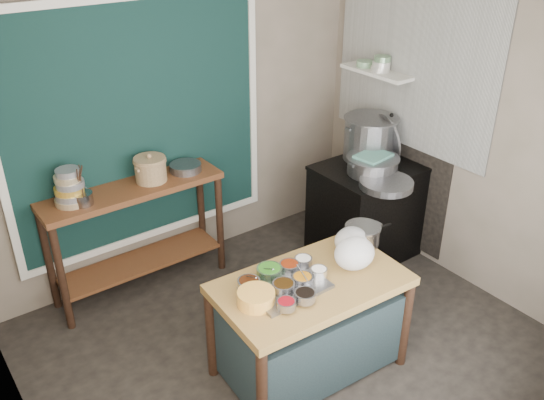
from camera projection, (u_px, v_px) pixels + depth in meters
floor at (286, 343)px, 4.32m from camera, size 3.50×3.00×0.02m
back_wall at (176, 110)px, 4.73m from camera, size 3.50×0.02×2.80m
right_wall at (463, 118)px, 4.58m from camera, size 0.02×3.00×2.80m
curtain_panel at (139, 126)px, 4.55m from camera, size 2.10×0.02×1.90m
curtain_frame at (140, 127)px, 4.54m from camera, size 2.22×0.03×2.02m
tile_panel at (414, 48)px, 4.74m from camera, size 0.02×1.70×1.70m
soot_patch at (392, 170)px, 5.36m from camera, size 0.01×1.30×1.30m
wall_shelf at (377, 72)px, 5.02m from camera, size 0.22×0.70×0.03m
prep_table at (309, 326)px, 3.91m from camera, size 1.29×0.79×0.75m
back_counter at (138, 239)px, 4.72m from camera, size 1.45×0.40×0.95m
stove_block at (367, 212)px, 5.21m from camera, size 0.90×0.68×0.85m
stove_top at (371, 168)px, 5.01m from camera, size 0.92×0.69×0.03m
condiment_tray at (286, 287)px, 3.66m from camera, size 0.51×0.37×0.02m
condiment_bowls at (282, 282)px, 3.64m from camera, size 0.60×0.48×0.07m
yellow_basin at (256, 298)px, 3.51m from camera, size 0.30×0.30×0.09m
saucepan at (362, 235)px, 4.10m from camera, size 0.29×0.29×0.14m
plastic_bag_a at (354, 253)px, 3.83m from camera, size 0.34×0.30×0.22m
plastic_bag_b at (351, 240)px, 4.00m from camera, size 0.26×0.23×0.18m
bowl_stack at (70, 189)px, 4.20m from camera, size 0.24×0.24×0.27m
utensil_cup at (83, 199)px, 4.22m from camera, size 0.18×0.18×0.09m
ceramic_crock at (151, 170)px, 4.55m from camera, size 0.35×0.35×0.18m
wide_bowl at (186, 167)px, 4.74m from camera, size 0.29×0.29×0.06m
stock_pot at (370, 138)px, 5.06m from camera, size 0.55×0.55×0.38m
pot_lid at (388, 137)px, 5.03m from camera, size 0.24×0.44×0.42m
steamer at (372, 165)px, 4.85m from camera, size 0.50×0.50×0.15m
green_cloth at (373, 156)px, 4.81m from camera, size 0.31×0.26×0.02m
shallow_pan at (386, 184)px, 4.63m from camera, size 0.52×0.52×0.06m
shelf_bowl_stack at (381, 64)px, 4.95m from camera, size 0.17×0.17×0.13m
shelf_bowl_green at (365, 64)px, 5.11m from camera, size 0.19×0.19×0.05m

